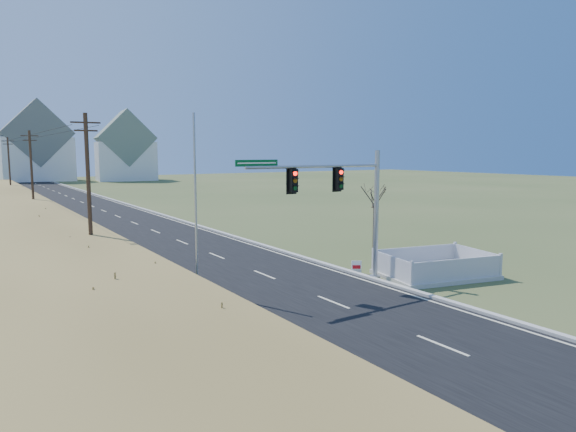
# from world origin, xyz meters

# --- Properties ---
(ground) EXTENTS (260.00, 260.00, 0.00)m
(ground) POSITION_xyz_m (0.00, 0.00, 0.00)
(ground) COLOR #404E25
(ground) RESTS_ON ground
(road) EXTENTS (8.00, 180.00, 0.06)m
(road) POSITION_xyz_m (0.00, 50.00, 0.03)
(road) COLOR black
(road) RESTS_ON ground
(curb) EXTENTS (0.30, 180.00, 0.18)m
(curb) POSITION_xyz_m (4.15, 50.00, 0.09)
(curb) COLOR #B2AFA8
(curb) RESTS_ON ground
(utility_pole_near) EXTENTS (1.80, 0.26, 9.00)m
(utility_pole_near) POSITION_xyz_m (-6.50, 15.00, 4.68)
(utility_pole_near) COLOR #422D1E
(utility_pole_near) RESTS_ON ground
(utility_pole_mid) EXTENTS (1.80, 0.26, 9.00)m
(utility_pole_mid) POSITION_xyz_m (-6.50, 45.00, 4.68)
(utility_pole_mid) COLOR #422D1E
(utility_pole_mid) RESTS_ON ground
(utility_pole_far) EXTENTS (1.80, 0.26, 9.00)m
(utility_pole_far) POSITION_xyz_m (-6.50, 75.00, 4.68)
(utility_pole_far) COLOR #422D1E
(utility_pole_far) RESTS_ON ground
(condo_n) EXTENTS (15.27, 10.20, 18.54)m
(condo_n) POSITION_xyz_m (2.00, 112.00, 7.61)
(condo_n) COLOR white
(condo_n) RESTS_ON ground
(condo_ne) EXTENTS (14.12, 10.51, 16.52)m
(condo_ne) POSITION_xyz_m (20.00, 104.00, 6.84)
(condo_ne) COLOR white
(condo_ne) RESTS_ON ground
(traffic_signal_mast) EXTENTS (8.36, 0.57, 6.65)m
(traffic_signal_mast) POSITION_xyz_m (2.66, 0.27, 4.14)
(traffic_signal_mast) COLOR #9EA0A5
(traffic_signal_mast) RESTS_ON ground
(fence_enclosure) EXTENTS (6.35, 4.97, 1.29)m
(fence_enclosure) POSITION_xyz_m (7.57, -0.98, 0.27)
(fence_enclosure) COLOR #B7B5AD
(fence_enclosure) RESTS_ON ground
(open_sign) EXTENTS (0.48, 0.35, 0.68)m
(open_sign) POSITION_xyz_m (4.50, 1.78, 0.36)
(open_sign) COLOR white
(open_sign) RESTS_ON ground
(flagpole) EXTENTS (0.37, 0.37, 8.32)m
(flagpole) POSITION_xyz_m (-4.30, 2.81, 3.32)
(flagpole) COLOR #B7B5AD
(flagpole) RESTS_ON ground
(bare_tree) EXTENTS (1.81, 1.81, 4.79)m
(bare_tree) POSITION_xyz_m (8.76, 5.15, 3.86)
(bare_tree) COLOR #4C3F33
(bare_tree) RESTS_ON ground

